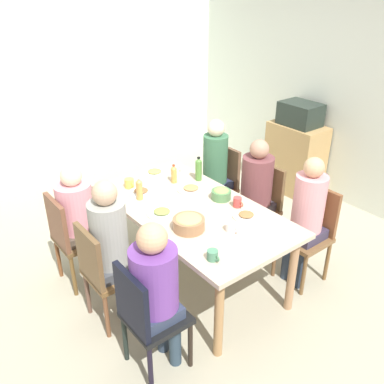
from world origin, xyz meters
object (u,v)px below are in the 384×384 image
bowl_0 (221,194)px  person_1 (111,241)px  person_2 (214,166)px  bottle_1 (139,189)px  person_0 (156,285)px  cup_0 (177,167)px  dining_table (192,215)px  chair_1 (103,270)px  cup_4 (129,183)px  chair_5 (310,229)px  side_cabinet (295,158)px  bottle_0 (199,169)px  chair_3 (261,203)px  plate_0 (162,213)px  person_5 (307,212)px  chair_2 (220,182)px  person_4 (78,214)px  plate_2 (191,189)px  chair_0 (146,315)px  plate_3 (141,192)px  cup_3 (213,255)px  person_3 (256,187)px  microwave (300,114)px  cup_2 (237,202)px  chair_4 (71,235)px  bottle_2 (174,174)px  plate_1 (246,216)px  cup_1 (231,227)px  bowl_1 (189,223)px

bowl_0 → person_1: bearing=-92.0°
person_2 → bottle_1: 1.10m
person_0 → cup_0: (-1.33, 1.15, 0.08)m
dining_table → chair_1: 0.90m
dining_table → cup_4: size_ratio=15.03×
chair_5 → side_cabinet: same height
dining_table → chair_5: bearing=54.8°
dining_table → bottle_0: bottle_0 is taller
chair_3 → plate_0: size_ratio=3.56×
chair_3 → person_5: person_5 is taller
chair_2 → person_5: (1.24, -0.09, 0.21)m
dining_table → cup_4: bearing=-160.7°
person_4 → plate_2: 1.05m
side_cabinet → chair_2: bearing=-88.9°
plate_0 → cup_4: cup_4 is taller
chair_0 → plate_3: size_ratio=3.87×
person_0 → person_4: bearing=180.0°
person_0 → plate_3: (-1.13, 0.59, 0.06)m
cup_3 → cup_4: size_ratio=0.94×
chair_3 → person_3: 0.23m
microwave → chair_0: bearing=-67.7°
cup_0 → cup_2: size_ratio=1.08×
chair_4 → plate_2: 1.17m
bottle_1 → chair_5: bearing=48.3°
bottle_2 → chair_1: bearing=-64.6°
plate_1 → cup_1: size_ratio=1.84×
plate_1 → microwave: bearing=118.4°
cup_1 → cup_2: bearing=129.8°
dining_table → cup_1: size_ratio=14.97×
plate_1 → cup_1: 0.26m
bowl_0 → cup_0: 0.75m
cup_0 → cup_4: cup_4 is taller
bottle_2 → microwave: microwave is taller
plate_3 → plate_1: bearing=26.8°
cup_2 → microwave: 2.10m
chair_4 → plate_2: bearing=71.6°
chair_4 → bowl_0: 1.39m
chair_1 → plate_1: chair_1 is taller
chair_0 → microwave: size_ratio=1.88×
plate_3 → cup_4: size_ratio=1.87×
person_0 → plate_0: (-0.69, 0.52, 0.06)m
cup_1 → cup_3: (0.20, -0.36, 0.00)m
chair_2 → chair_3: size_ratio=1.00×
person_4 → bowl_1: size_ratio=4.57×
plate_0 → bottle_0: size_ratio=1.04×
person_5 → cup_3: person_5 is taller
person_4 → plate_3: person_4 is taller
person_0 → chair_4: (-1.24, -0.09, -0.22)m
cup_1 → person_3: bearing=122.2°
chair_2 → person_3: person_3 is taller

